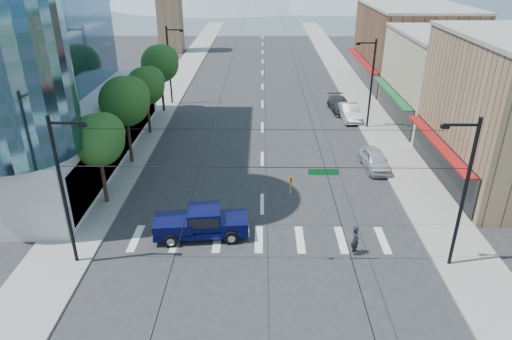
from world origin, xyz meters
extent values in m
plane|color=#28282B|center=(0.00, 0.00, 0.00)|extent=(160.00, 160.00, 0.00)
cube|color=gray|center=(-12.00, 40.00, 0.07)|extent=(4.00, 120.00, 0.15)
cube|color=gray|center=(12.00, 40.00, 0.07)|extent=(4.00, 120.00, 0.15)
cube|color=tan|center=(20.00, 24.00, 4.50)|extent=(12.00, 14.00, 9.00)
cube|color=brown|center=(20.00, 40.00, 5.00)|extent=(12.00, 18.00, 10.00)
cube|color=#8C6B4C|center=(-16.50, 62.00, 9.00)|extent=(4.00, 4.00, 18.00)
cylinder|color=black|center=(-11.20, 6.00, 2.27)|extent=(0.28, 0.28, 4.55)
sphere|color=#2A541C|center=(-11.20, 6.00, 4.88)|extent=(3.64, 3.64, 3.64)
sphere|color=#2A541C|center=(-10.80, 6.30, 5.28)|extent=(2.86, 2.86, 2.86)
cylinder|color=black|center=(-11.20, 13.00, 2.55)|extent=(0.28, 0.28, 5.11)
sphere|color=#2A541C|center=(-11.20, 13.00, 5.47)|extent=(4.09, 4.09, 4.09)
sphere|color=#2A541C|center=(-10.80, 13.30, 5.88)|extent=(3.21, 3.21, 3.21)
cylinder|color=black|center=(-11.20, 20.00, 2.27)|extent=(0.28, 0.28, 4.55)
sphere|color=#2A541C|center=(-11.20, 20.00, 4.88)|extent=(3.64, 3.64, 3.64)
sphere|color=#2A541C|center=(-10.80, 20.30, 5.28)|extent=(2.86, 2.86, 2.86)
cylinder|color=black|center=(-11.20, 27.00, 2.55)|extent=(0.28, 0.28, 5.11)
sphere|color=#2A541C|center=(-11.20, 27.00, 5.47)|extent=(4.09, 4.09, 4.09)
sphere|color=#2A541C|center=(-10.80, 27.30, 5.88)|extent=(3.21, 3.21, 3.21)
cylinder|color=black|center=(-10.80, -1.00, 4.50)|extent=(0.20, 0.20, 9.00)
cylinder|color=black|center=(10.80, -1.00, 4.50)|extent=(0.20, 0.20, 9.00)
cylinder|color=black|center=(0.00, -1.00, 6.20)|extent=(21.60, 0.04, 0.04)
imported|color=gold|center=(1.50, -1.00, 5.15)|extent=(0.16, 0.20, 1.00)
cube|color=#0C6626|center=(3.20, -1.00, 5.95)|extent=(1.60, 0.06, 0.35)
cylinder|color=black|center=(-10.80, 30.00, 4.50)|extent=(0.20, 0.20, 9.00)
cube|color=black|center=(-9.90, 30.00, 8.60)|extent=(1.80, 0.12, 0.12)
cube|color=black|center=(-9.10, 30.00, 8.50)|extent=(0.40, 0.25, 0.18)
cylinder|color=black|center=(10.80, 22.00, 4.50)|extent=(0.20, 0.20, 9.00)
cube|color=black|center=(9.90, 22.00, 8.60)|extent=(1.80, 0.12, 0.12)
cube|color=black|center=(9.10, 22.00, 8.50)|extent=(0.40, 0.25, 0.18)
cube|color=#070937|center=(-3.84, 1.80, 0.58)|extent=(6.01, 2.71, 0.37)
cube|color=#070937|center=(-1.79, 2.02, 1.01)|extent=(1.89, 2.18, 0.58)
cube|color=#070937|center=(-3.63, 1.83, 1.43)|extent=(2.20, 2.16, 1.16)
cube|color=black|center=(-3.63, 1.83, 1.54)|extent=(2.00, 2.17, 0.64)
cube|color=#070937|center=(-5.53, 1.63, 1.06)|extent=(2.64, 2.36, 0.69)
cube|color=silver|center=(-0.94, 2.11, 0.58)|extent=(0.34, 2.01, 0.37)
cube|color=silver|center=(-6.74, 1.50, 0.58)|extent=(0.34, 2.01, 0.32)
cylinder|color=black|center=(-1.89, 1.00, 0.44)|extent=(0.92, 0.41, 0.89)
cylinder|color=black|center=(-2.10, 3.00, 0.44)|extent=(0.92, 0.41, 0.89)
cylinder|color=black|center=(-5.58, 0.61, 0.44)|extent=(0.92, 0.41, 0.89)
cylinder|color=black|center=(-5.79, 2.61, 0.44)|extent=(0.92, 0.41, 0.89)
imported|color=black|center=(5.53, 0.11, 0.93)|extent=(0.54, 0.74, 1.87)
imported|color=silver|center=(9.40, 12.15, 0.79)|extent=(2.16, 4.73, 1.58)
imported|color=silver|center=(9.40, 24.63, 0.82)|extent=(2.01, 5.07, 1.64)
imported|color=#333336|center=(8.83, 27.52, 0.75)|extent=(2.62, 5.38, 1.51)
camera|label=1|loc=(-0.06, -22.59, 16.32)|focal=32.00mm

